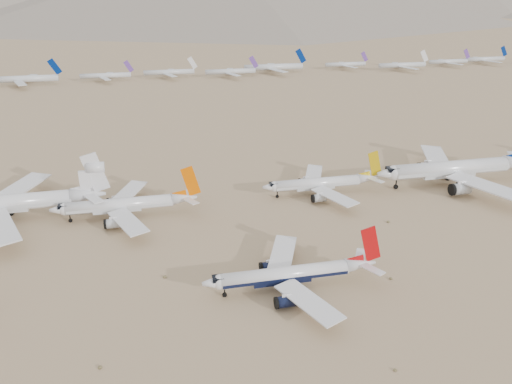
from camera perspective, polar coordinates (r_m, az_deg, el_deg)
The scene contains 7 objects.
ground at distance 120.39m, azimuth 4.87°, elevation -11.67°, with size 7000.00×7000.00×0.00m, color #80664A.
main_airliner at distance 120.49m, azimuth 4.21°, elevation -9.31°, with size 41.57×40.60×14.67m.
row2_navy_widebody at distance 194.06m, azimuth 22.01°, elevation 2.52°, with size 59.66×58.34×21.23m.
row2_gold_tail at distance 173.26m, azimuth 7.57°, elevation 1.02°, with size 40.51×39.62×14.42m.
row2_orange_tail at distance 159.81m, azimuth -14.60°, elevation -1.39°, with size 43.28×42.34×15.44m.
row2_white_trijet at distance 169.99m, azimuth -26.26°, elevation -1.07°, with size 56.89×55.60×20.16m.
distant_storage_row at distance 403.58m, azimuth 0.52°, elevation 13.90°, with size 662.46×59.07×16.30m.
Camera 1 is at (-31.02, -94.14, 68.32)m, focal length 35.00 mm.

